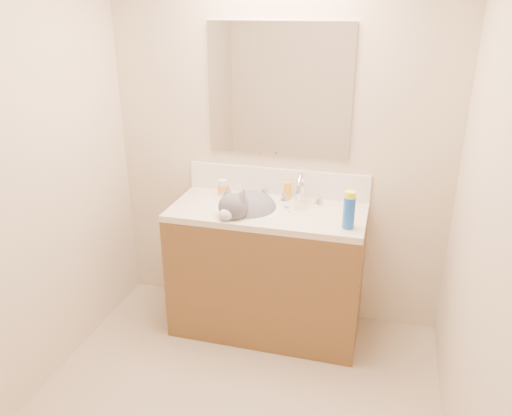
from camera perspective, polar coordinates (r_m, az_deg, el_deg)
The scene contains 16 objects.
room_shell at distance 1.98m, azimuth -5.37°, elevation 6.36°, with size 2.24×2.54×2.52m.
vanity_cabinet at distance 3.27m, azimuth 1.26°, elevation -7.44°, with size 1.20×0.55×0.82m, color brown.
counter_slab at distance 3.08m, azimuth 1.32°, elevation -0.46°, with size 1.20×0.55×0.04m, color beige.
basin at distance 3.10m, azimuth -0.97°, elevation -1.30°, with size 0.45×0.36×0.14m, color silver.
faucet at distance 3.13m, azimuth 5.15°, elevation 1.93°, with size 0.28×0.20×0.21m.
cat at distance 3.07m, azimuth -1.04°, elevation -0.36°, with size 0.44×0.51×0.35m.
backsplash at distance 3.28m, azimuth 2.45°, elevation 3.03°, with size 1.20×0.02×0.18m, color silver.
mirror at distance 3.13m, azimuth 2.63°, elevation 13.27°, with size 0.90×0.02×0.80m, color white.
pill_bottle at distance 3.29m, azimuth -3.86°, elevation 2.35°, with size 0.06×0.06×0.10m, color silver.
pill_label at distance 3.29m, azimuth -3.85°, elevation 2.25°, with size 0.06×0.06×0.04m, color orange.
silver_jar at distance 3.25m, azimuth 1.00°, elevation 1.70°, with size 0.05×0.05×0.06m, color #B7B7BC.
amber_bottle at distance 3.22m, azimuth 3.62°, elevation 2.02°, with size 0.04×0.04×0.11m, color gold.
toothbrush at distance 3.08m, azimuth 3.55°, elevation 0.01°, with size 0.01×0.14×0.01m, color silver.
toothbrush_head at distance 3.07m, azimuth 3.55°, elevation 0.07°, with size 0.02×0.03×0.02m, color #6183CE.
spray_can at distance 2.82m, azimuth 10.57°, elevation -0.54°, with size 0.07×0.07×0.18m, color blue.
spray_cap at distance 2.78m, azimuth 10.72°, elevation 1.50°, with size 0.06×0.06×0.04m, color #F7F51A.
Camera 1 is at (0.67, -1.78, 2.02)m, focal length 35.00 mm.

